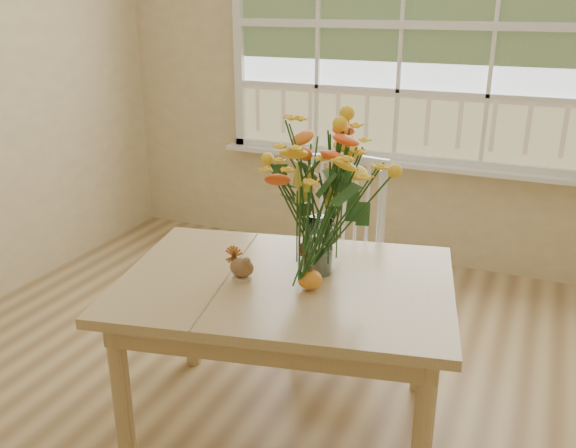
% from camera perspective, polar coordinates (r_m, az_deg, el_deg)
% --- Properties ---
extents(wall_back, '(4.00, 0.02, 2.70)m').
position_cam_1_polar(wall_back, '(4.03, 10.55, 15.04)').
color(wall_back, tan).
rests_on(wall_back, floor).
extents(window, '(2.42, 0.12, 1.74)m').
position_cam_1_polar(window, '(3.98, 10.59, 17.60)').
color(window, silver).
rests_on(window, wall_back).
extents(dining_table, '(1.43, 1.15, 0.68)m').
position_cam_1_polar(dining_table, '(2.41, -0.19, -7.12)').
color(dining_table, tan).
rests_on(dining_table, floor).
extents(windsor_chair, '(0.49, 0.48, 0.94)m').
position_cam_1_polar(windsor_chair, '(3.10, 4.85, -1.89)').
color(windsor_chair, white).
rests_on(windsor_chair, floor).
extents(flower_vase, '(0.47, 0.47, 0.56)m').
position_cam_1_polar(flower_vase, '(2.31, 3.14, 3.15)').
color(flower_vase, white).
rests_on(flower_vase, dining_table).
extents(pumpkin, '(0.09, 0.09, 0.07)m').
position_cam_1_polar(pumpkin, '(2.27, 2.06, -5.30)').
color(pumpkin, orange).
rests_on(pumpkin, dining_table).
extents(turkey_figurine, '(0.10, 0.08, 0.12)m').
position_cam_1_polar(turkey_figurine, '(2.35, -4.35, -4.09)').
color(turkey_figurine, '#CCB78C').
rests_on(turkey_figurine, dining_table).
extents(dark_gourd, '(0.12, 0.08, 0.07)m').
position_cam_1_polar(dark_gourd, '(2.54, 1.81, -2.45)').
color(dark_gourd, '#38160F').
rests_on(dark_gourd, dining_table).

